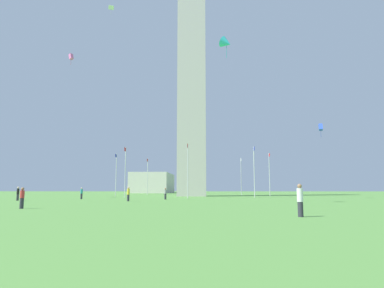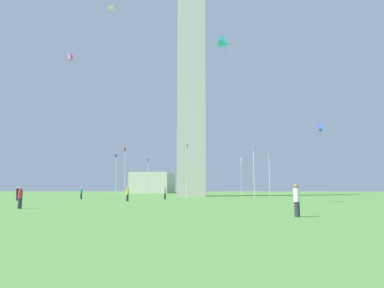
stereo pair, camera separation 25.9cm
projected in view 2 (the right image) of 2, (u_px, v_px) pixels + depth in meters
name	position (u px, v px, depth m)	size (l,w,h in m)	color
ground_plane	(192.00, 196.00, 68.78)	(260.00, 260.00, 0.00)	#548C3D
obelisk_monument	(192.00, 71.00, 72.25)	(5.82, 5.82, 52.89)	#B7B2A8
flagpole_n	(187.00, 168.00, 53.73)	(1.12, 0.14, 8.76)	silver
flagpole_ne	(254.00, 169.00, 57.78)	(1.12, 0.14, 8.76)	silver
flagpole_e	(269.00, 172.00, 68.61)	(1.12, 0.14, 8.76)	silver
flagpole_se	(241.00, 175.00, 79.87)	(1.12, 0.14, 8.76)	silver
flagpole_s	(195.00, 176.00, 84.97)	(1.12, 0.14, 8.76)	silver
flagpole_sw	(148.00, 175.00, 80.92)	(1.12, 0.14, 8.76)	silver
flagpole_w	(116.00, 173.00, 70.09)	(1.12, 0.14, 8.76)	silver
flagpole_nw	(125.00, 170.00, 58.83)	(1.12, 0.14, 8.76)	silver
person_teal_shirt	(81.00, 193.00, 49.44)	(0.32, 0.32, 1.68)	#2D2D38
person_white_shirt	(297.00, 200.00, 18.17)	(0.32, 0.32, 1.77)	#2D2D38
person_red_shirt	(20.00, 198.00, 25.71)	(0.32, 0.32, 1.61)	#2D2D38
person_yellow_shirt	(127.00, 194.00, 40.91)	(0.32, 0.32, 1.75)	#2D2D38
person_black_shirt	(17.00, 194.00, 43.30)	(0.32, 0.32, 1.76)	#2D2D38
person_gray_shirt	(165.00, 194.00, 47.79)	(0.32, 0.32, 1.62)	#2D2D38
kite_cyan_delta	(225.00, 43.00, 35.26)	(1.66, 1.83, 2.38)	#33C6D1
kite_white_diamond	(111.00, 8.00, 52.53)	(1.01, 1.03, 1.29)	white
kite_blue_box	(320.00, 127.00, 53.38)	(1.02, 0.75, 2.15)	blue
kite_pink_box	(71.00, 57.00, 44.28)	(0.66, 0.72, 1.53)	pink
distant_building	(154.00, 183.00, 125.02)	(27.23, 12.91, 7.07)	beige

